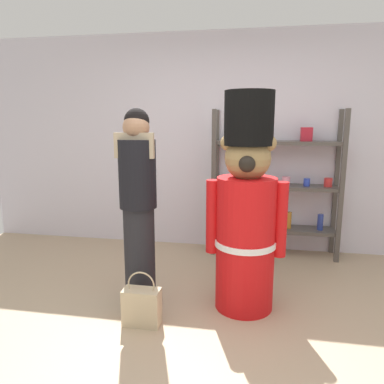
{
  "coord_description": "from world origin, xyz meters",
  "views": [
    {
      "loc": [
        0.32,
        -2.27,
        1.57
      ],
      "look_at": [
        -0.19,
        0.58,
        1.0
      ],
      "focal_mm": 33.85,
      "sensor_mm": 36.0,
      "label": 1
    }
  ],
  "objects_px": {
    "person_shopper": "(138,205)",
    "merchandise_shelf": "(275,185)",
    "shopping_bag": "(142,306)",
    "teddy_bear_guard": "(246,213)"
  },
  "relations": [
    {
      "from": "person_shopper",
      "to": "shopping_bag",
      "type": "bearing_deg",
      "value": -70.71
    },
    {
      "from": "merchandise_shelf",
      "to": "person_shopper",
      "type": "bearing_deg",
      "value": -128.8
    },
    {
      "from": "merchandise_shelf",
      "to": "teddy_bear_guard",
      "type": "distance_m",
      "value": 1.37
    },
    {
      "from": "merchandise_shelf",
      "to": "person_shopper",
      "type": "xyz_separation_m",
      "value": [
        -1.17,
        -1.46,
        0.05
      ]
    },
    {
      "from": "person_shopper",
      "to": "merchandise_shelf",
      "type": "bearing_deg",
      "value": 51.2
    },
    {
      "from": "merchandise_shelf",
      "to": "shopping_bag",
      "type": "height_order",
      "value": "merchandise_shelf"
    },
    {
      "from": "teddy_bear_guard",
      "to": "person_shopper",
      "type": "distance_m",
      "value": 0.89
    },
    {
      "from": "shopping_bag",
      "to": "person_shopper",
      "type": "bearing_deg",
      "value": 109.29
    },
    {
      "from": "person_shopper",
      "to": "shopping_bag",
      "type": "xyz_separation_m",
      "value": [
        0.11,
        -0.31,
        -0.73
      ]
    },
    {
      "from": "teddy_bear_guard",
      "to": "shopping_bag",
      "type": "relative_size",
      "value": 4.1
    }
  ]
}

